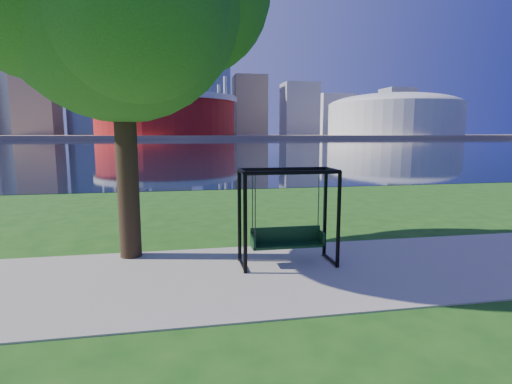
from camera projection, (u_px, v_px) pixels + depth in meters
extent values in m
plane|color=#1E5114|center=(260.00, 267.00, 8.55)|extent=(900.00, 900.00, 0.00)
cube|color=#9E937F|center=(265.00, 274.00, 8.06)|extent=(120.00, 4.00, 0.03)
cube|color=black|center=(187.00, 144.00, 107.77)|extent=(900.00, 180.00, 0.02)
cube|color=#937F60|center=(183.00, 136.00, 306.08)|extent=(900.00, 228.00, 2.00)
cylinder|color=maroon|center=(166.00, 116.00, 233.47)|extent=(80.00, 80.00, 22.00)
cylinder|color=silver|center=(166.00, 100.00, 232.10)|extent=(83.00, 83.00, 3.00)
cylinder|color=silver|center=(219.00, 110.00, 257.19)|extent=(2.00, 2.00, 32.00)
cylinder|color=silver|center=(112.00, 109.00, 245.27)|extent=(2.00, 2.00, 32.00)
cylinder|color=silver|center=(100.00, 105.00, 208.30)|extent=(2.00, 2.00, 32.00)
cylinder|color=silver|center=(225.00, 106.00, 220.22)|extent=(2.00, 2.00, 32.00)
cylinder|color=beige|center=(394.00, 120.00, 259.87)|extent=(84.00, 84.00, 20.00)
ellipsoid|color=beige|center=(394.00, 106.00, 258.57)|extent=(84.00, 84.00, 15.12)
cube|color=#998466|center=(35.00, 71.00, 275.64)|extent=(26.00, 26.00, 88.00)
cube|color=slate|center=(89.00, 72.00, 304.88)|extent=(30.00, 24.00, 95.00)
cube|color=gray|center=(127.00, 85.00, 292.52)|extent=(24.00, 24.00, 72.00)
cube|color=silver|center=(169.00, 86.00, 326.56)|extent=(32.00, 28.00, 80.00)
cube|color=slate|center=(215.00, 97.00, 310.16)|extent=(22.00, 22.00, 58.00)
cube|color=#998466|center=(250.00, 106.00, 330.91)|extent=(26.00, 26.00, 48.00)
cube|color=gray|center=(299.00, 109.00, 328.86)|extent=(28.00, 24.00, 42.00)
cube|color=silver|center=(334.00, 115.00, 360.85)|extent=(30.00, 26.00, 36.00)
cube|color=gray|center=(396.00, 112.00, 350.16)|extent=(24.00, 24.00, 40.00)
cube|color=#998466|center=(427.00, 117.00, 372.57)|extent=(26.00, 26.00, 32.00)
cylinder|color=black|center=(245.00, 225.00, 7.95)|extent=(0.08, 0.08, 2.06)
cylinder|color=black|center=(339.00, 221.00, 8.30)|extent=(0.08, 0.08, 2.06)
cylinder|color=black|center=(240.00, 217.00, 8.73)|extent=(0.08, 0.08, 2.06)
cylinder|color=black|center=(325.00, 213.00, 9.08)|extent=(0.08, 0.08, 2.06)
cylinder|color=black|center=(294.00, 173.00, 7.97)|extent=(1.97, 0.08, 0.08)
cylinder|color=black|center=(284.00, 169.00, 8.76)|extent=(1.97, 0.08, 0.08)
cylinder|color=black|center=(242.00, 172.00, 8.19)|extent=(0.08, 0.81, 0.08)
cylinder|color=black|center=(242.00, 265.00, 8.48)|extent=(0.07, 0.81, 0.06)
cylinder|color=black|center=(333.00, 170.00, 8.54)|extent=(0.08, 0.81, 0.08)
cylinder|color=black|center=(330.00, 259.00, 8.83)|extent=(0.07, 0.81, 0.06)
cube|color=black|center=(287.00, 245.00, 8.60)|extent=(1.57, 0.41, 0.05)
cube|color=black|center=(286.00, 234.00, 8.74)|extent=(1.57, 0.05, 0.34)
cube|color=black|center=(253.00, 241.00, 8.45)|extent=(0.05, 0.40, 0.30)
cube|color=black|center=(321.00, 238.00, 8.72)|extent=(0.05, 0.40, 0.30)
cylinder|color=#303135|center=(255.00, 206.00, 8.17)|extent=(0.02, 0.02, 1.30)
cylinder|color=#303135|center=(324.00, 204.00, 8.44)|extent=(0.02, 0.02, 1.30)
cylinder|color=#303135|center=(252.00, 203.00, 8.49)|extent=(0.02, 0.02, 1.30)
cylinder|color=#303135|center=(319.00, 201.00, 8.76)|extent=(0.02, 0.02, 1.30)
cylinder|color=black|center=(127.00, 153.00, 8.87)|extent=(0.48, 0.48, 4.81)
sphere|color=#265A1A|center=(136.00, 8.00, 7.39)|extent=(3.50, 3.50, 3.50)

